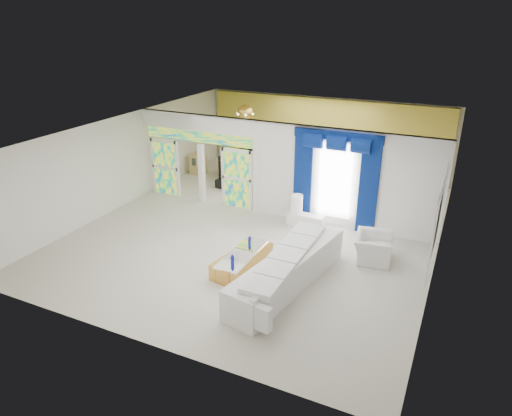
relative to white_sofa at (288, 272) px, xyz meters
The scene contains 22 objects.
floor 3.48m from the white_sofa, 123.60° to the left, with size 12.00×12.00×0.00m, color #B7AF9E.
dividing_wall 4.04m from the white_sofa, 86.50° to the left, with size 5.70×0.18×3.00m, color white.
dividing_header 6.57m from the white_sofa, 140.84° to the left, with size 4.30×0.18×0.55m, color white.
stained_panel_left 7.33m from the white_sofa, 147.92° to the left, with size 0.95×0.04×2.00m, color #994C3F.
stained_panel_right 5.15m from the white_sofa, 130.71° to the left, with size 0.95×0.04×2.00m, color #994C3F.
stained_transom 6.42m from the white_sofa, 140.84° to the left, with size 4.00×0.05×0.35m, color #994C3F.
window_pane 3.93m from the white_sofa, 90.19° to the left, with size 1.00×0.02×2.30m, color white.
blue_drape_left 4.01m from the white_sofa, 105.12° to the left, with size 0.55×0.10×2.80m, color #031349.
blue_drape_right 4.01m from the white_sofa, 75.25° to the left, with size 0.55×0.10×2.80m, color #031349.
blue_pelmet 4.47m from the white_sofa, 90.19° to the left, with size 2.60×0.12×0.25m, color #031349.
wall_mirror 3.75m from the white_sofa, 31.82° to the left, with size 0.04×2.70×1.90m, color white.
gold_curtains 9.05m from the white_sofa, 102.29° to the left, with size 9.70×0.12×2.90m, color gold.
white_sofa is the anchor object (origin of this frame).
coffee_table 1.39m from the white_sofa, 167.47° to the left, with size 0.63×1.89×0.42m, color gold.
console_table 3.51m from the white_sofa, 102.45° to the left, with size 1.12×0.36×0.37m, color white.
table_lamp 3.59m from the white_sofa, 107.14° to the left, with size 0.36×0.36×0.58m, color white.
armchair 2.68m from the white_sofa, 54.43° to the left, with size 1.07×0.94×0.70m, color silver.
grand_piano 8.15m from the white_sofa, 122.96° to the left, with size 1.42×1.85×0.94m, color black.
piano_bench 6.86m from the white_sofa, 130.25° to the left, with size 0.95×0.37×0.32m, color black.
tv_console 8.93m from the white_sofa, 135.23° to the left, with size 0.57×0.52×0.83m, color tan.
chandelier 7.89m from the white_sofa, 123.86° to the left, with size 0.60×0.60×0.60m, color gold.
decanters 1.39m from the white_sofa, behind, with size 0.15×1.18×0.19m.
Camera 1 is at (5.25, -11.74, 6.03)m, focal length 32.40 mm.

